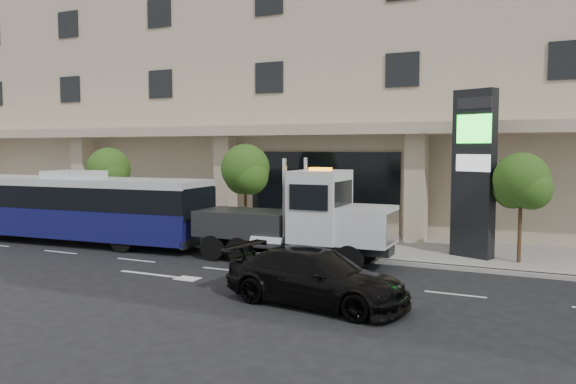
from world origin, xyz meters
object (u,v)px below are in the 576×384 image
city_bus (75,206)px  signage_pylon (474,173)px  tow_truck (301,220)px  black_sedan (316,277)px

city_bus → signage_pylon: (16.98, 3.44, 1.72)m
city_bus → signage_pylon: bearing=7.7°
tow_truck → signage_pylon: size_ratio=1.36×
tow_truck → black_sedan: tow_truck is taller
tow_truck → black_sedan: (2.63, -4.95, -0.86)m
city_bus → tow_truck: (11.19, 0.23, -0.05)m
signage_pylon → tow_truck: bearing=-128.1°
city_bus → signage_pylon: 17.41m
tow_truck → black_sedan: 5.67m
signage_pylon → black_sedan: bearing=-88.3°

